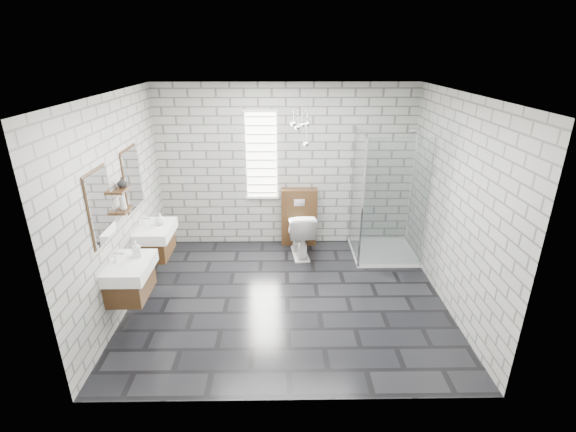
{
  "coord_description": "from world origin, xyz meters",
  "views": [
    {
      "loc": [
        -0.06,
        -4.89,
        3.19
      ],
      "look_at": [
        0.01,
        0.35,
        1.06
      ],
      "focal_mm": 26.0,
      "sensor_mm": 36.0,
      "label": 1
    }
  ],
  "objects_px": {
    "cistern_panel": "(299,217)",
    "toilet": "(300,233)",
    "vanity_right": "(153,232)",
    "shower_enclosure": "(380,228)",
    "vanity_left": "(127,269)"
  },
  "relations": [
    {
      "from": "vanity_right",
      "to": "toilet",
      "type": "xyz_separation_m",
      "value": [
        2.13,
        0.76,
        -0.37
      ]
    },
    {
      "from": "vanity_left",
      "to": "toilet",
      "type": "xyz_separation_m",
      "value": [
        2.13,
        1.83,
        -0.37
      ]
    },
    {
      "from": "vanity_left",
      "to": "cistern_panel",
      "type": "distance_m",
      "value": 3.1
    },
    {
      "from": "vanity_right",
      "to": "shower_enclosure",
      "type": "distance_m",
      "value": 3.48
    },
    {
      "from": "cistern_panel",
      "to": "toilet",
      "type": "xyz_separation_m",
      "value": [
        0.0,
        -0.41,
        -0.12
      ]
    },
    {
      "from": "vanity_right",
      "to": "vanity_left",
      "type": "bearing_deg",
      "value": -90.0
    },
    {
      "from": "cistern_panel",
      "to": "toilet",
      "type": "relative_size",
      "value": 1.31
    },
    {
      "from": "vanity_right",
      "to": "cistern_panel",
      "type": "xyz_separation_m",
      "value": [
        2.13,
        1.17,
        -0.26
      ]
    },
    {
      "from": "toilet",
      "to": "cistern_panel",
      "type": "bearing_deg",
      "value": -95.98
    },
    {
      "from": "vanity_right",
      "to": "cistern_panel",
      "type": "relative_size",
      "value": 1.57
    },
    {
      "from": "cistern_panel",
      "to": "toilet",
      "type": "distance_m",
      "value": 0.43
    },
    {
      "from": "cistern_panel",
      "to": "shower_enclosure",
      "type": "distance_m",
      "value": 1.38
    },
    {
      "from": "vanity_right",
      "to": "toilet",
      "type": "relative_size",
      "value": 2.05
    },
    {
      "from": "vanity_left",
      "to": "vanity_right",
      "type": "height_order",
      "value": "same"
    },
    {
      "from": "vanity_left",
      "to": "shower_enclosure",
      "type": "relative_size",
      "value": 0.77
    }
  ]
}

